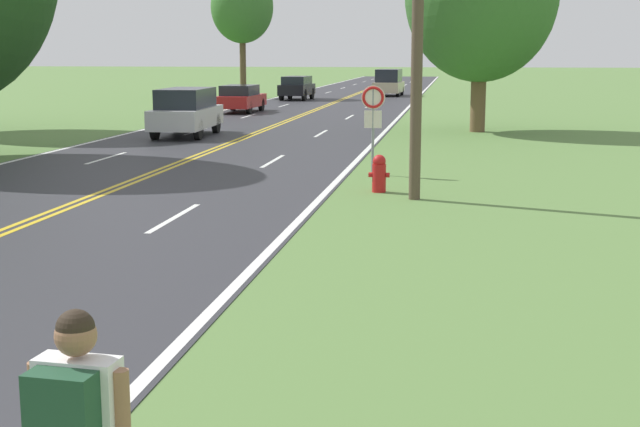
{
  "coord_description": "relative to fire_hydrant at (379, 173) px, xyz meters",
  "views": [
    {
      "loc": [
        7.73,
        0.71,
        3.05
      ],
      "look_at": [
        6.08,
        11.3,
        1.12
      ],
      "focal_mm": 50.0,
      "sensor_mm": 36.0,
      "label": 1
    }
  ],
  "objects": [
    {
      "name": "fire_hydrant",
      "position": [
        0.0,
        0.0,
        0.0
      ],
      "size": [
        0.47,
        0.31,
        0.84
      ],
      "color": "red",
      "rests_on": "ground"
    },
    {
      "name": "traffic_sign",
      "position": [
        -0.42,
        2.83,
        1.27
      ],
      "size": [
        0.6,
        0.1,
        2.26
      ],
      "color": "gray",
      "rests_on": "ground"
    },
    {
      "name": "tree_right_cluster",
      "position": [
        -13.07,
        40.89,
        5.69
      ],
      "size": [
        4.25,
        4.25,
        8.6
      ],
      "color": "brown",
      "rests_on": "ground"
    },
    {
      "name": "car_silver_suv_mid_near",
      "position": [
        -8.29,
        12.39,
        0.52
      ],
      "size": [
        1.99,
        4.65,
        1.77
      ],
      "rotation": [
        0.0,
        0.0,
        1.62
      ],
      "color": "black",
      "rests_on": "ground"
    },
    {
      "name": "car_red_sedan_mid_far",
      "position": [
        -9.58,
        25.91,
        0.32
      ],
      "size": [
        1.84,
        4.4,
        1.42
      ],
      "rotation": [
        0.0,
        0.0,
        1.56
      ],
      "color": "black",
      "rests_on": "ground"
    },
    {
      "name": "car_black_suv_receding",
      "position": [
        -8.92,
        38.78,
        0.42
      ],
      "size": [
        1.87,
        4.01,
        1.55
      ],
      "rotation": [
        0.0,
        0.0,
        1.53
      ],
      "color": "black",
      "rests_on": "ground"
    },
    {
      "name": "car_champagne_van_distant",
      "position": [
        -3.36,
        45.28,
        0.55
      ],
      "size": [
        2.02,
        4.4,
        1.91
      ],
      "rotation": [
        0.0,
        0.0,
        -1.61
      ],
      "color": "black",
      "rests_on": "ground"
    }
  ]
}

